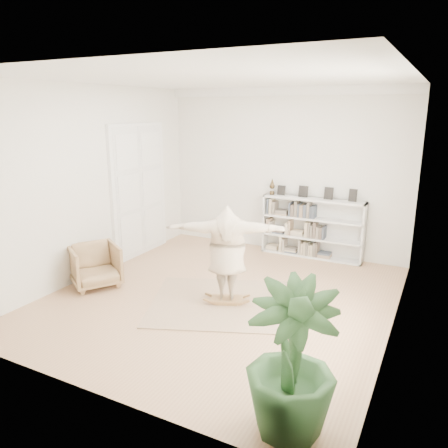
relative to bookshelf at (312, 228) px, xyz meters
name	(u,v)px	position (x,y,z in m)	size (l,w,h in m)	color
floor	(222,297)	(-0.74, -2.82, -0.64)	(6.00, 6.00, 0.00)	#A97B57
room_shell	(286,91)	(-0.74, 0.12, 2.87)	(6.00, 6.00, 6.00)	silver
doors	(139,192)	(-3.45, -1.52, 0.76)	(0.09, 1.78, 2.92)	white
bookshelf	(312,228)	(0.00, 0.00, 0.00)	(2.20, 0.35, 1.64)	silver
armchair	(95,266)	(-3.04, -3.41, -0.25)	(0.82, 0.84, 0.77)	tan
rug	(227,303)	(-0.55, -3.00, -0.63)	(2.50, 2.00, 0.02)	tan
rocker_board	(227,299)	(-0.55, -3.00, -0.57)	(0.61, 0.49, 0.11)	brown
person	(227,251)	(-0.55, -3.00, 0.29)	(1.95, 0.53, 1.58)	#BDA98E
houseplant	(291,360)	(1.34, -5.37, 0.16)	(0.89, 0.89, 1.59)	#2C542A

